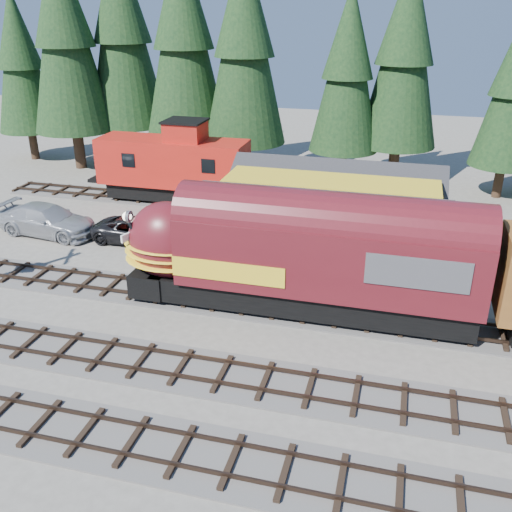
% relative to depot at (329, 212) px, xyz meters
% --- Properties ---
extents(ground, '(120.00, 120.00, 0.00)m').
position_rel_depot_xyz_m(ground, '(0.00, -10.50, -2.96)').
color(ground, '#6B665B').
rests_on(ground, ground).
extents(track_spur, '(32.00, 3.20, 0.33)m').
position_rel_depot_xyz_m(track_spur, '(-10.00, 7.50, -2.90)').
color(track_spur, '#4C4947').
rests_on(track_spur, ground).
extents(depot, '(12.80, 7.00, 5.30)m').
position_rel_depot_xyz_m(depot, '(0.00, 0.00, 0.00)').
color(depot, gold).
rests_on(depot, ground).
extents(conifer_backdrop, '(79.54, 22.18, 16.89)m').
position_rel_depot_xyz_m(conifer_backdrop, '(4.32, 14.13, 7.41)').
color(conifer_backdrop, black).
rests_on(conifer_backdrop, ground).
extents(locomotive, '(17.40, 3.46, 4.73)m').
position_rel_depot_xyz_m(locomotive, '(-0.96, -6.50, -0.23)').
color(locomotive, black).
rests_on(locomotive, ground).
extents(caboose, '(11.07, 3.21, 5.76)m').
position_rel_depot_xyz_m(caboose, '(-12.60, 7.50, -0.14)').
color(caboose, black).
rests_on(caboose, ground).
extents(pickup_truck_a, '(5.61, 2.67, 1.55)m').
position_rel_depot_xyz_m(pickup_truck_a, '(-11.93, -0.44, -2.19)').
color(pickup_truck_a, black).
rests_on(pickup_truck_a, ground).
extents(pickup_truck_b, '(6.91, 3.34, 1.94)m').
position_rel_depot_xyz_m(pickup_truck_b, '(-18.12, -0.71, -1.99)').
color(pickup_truck_b, '#A3A6AB').
rests_on(pickup_truck_b, ground).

